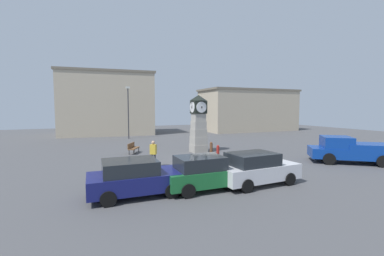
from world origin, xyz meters
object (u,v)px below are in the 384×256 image
(clock_tower, at_px, (199,124))
(bollard_mid_row, at_px, (218,152))
(street_lamp_near_road, at_px, (128,109))
(car_near_tower, at_px, (204,173))
(bench, at_px, (133,147))
(pickup_truck, at_px, (350,150))
(pedestrian_near_bench, at_px, (153,152))
(car_navy_sedan, at_px, (135,177))
(car_by_building, at_px, (256,168))
(bollard_near_tower, at_px, (211,148))

(clock_tower, xyz_separation_m, bollard_mid_row, (0.18, -3.19, -1.91))
(clock_tower, height_order, street_lamp_near_road, street_lamp_near_road)
(car_near_tower, distance_m, bench, 11.10)
(pickup_truck, relative_size, pedestrian_near_bench, 3.14)
(car_navy_sedan, bearing_deg, pedestrian_near_bench, 67.09)
(car_near_tower, bearing_deg, car_by_building, -5.85)
(clock_tower, xyz_separation_m, car_by_building, (-1.27, -9.78, -1.61))
(bollard_near_tower, xyz_separation_m, bollard_mid_row, (-0.21, -1.51, -0.02))
(bench, bearing_deg, car_near_tower, -82.87)
(clock_tower, xyz_separation_m, pedestrian_near_bench, (-5.11, -4.11, -1.43))
(car_by_building, height_order, street_lamp_near_road, street_lamp_near_road)
(pedestrian_near_bench, bearing_deg, car_by_building, -55.90)
(car_by_building, xyz_separation_m, pedestrian_near_bench, (-3.84, 5.67, 0.18))
(car_by_building, distance_m, street_lamp_near_road, 22.55)
(clock_tower, relative_size, car_near_tower, 1.25)
(bollard_mid_row, bearing_deg, bench, 139.92)
(bollard_mid_row, distance_m, car_near_tower, 7.59)
(bollard_mid_row, bearing_deg, clock_tower, 93.21)
(car_near_tower, xyz_separation_m, bench, (-1.38, 11.01, -0.28))
(street_lamp_near_road, bearing_deg, pedestrian_near_bench, -93.82)
(car_by_building, distance_m, bench, 12.04)
(bollard_near_tower, bearing_deg, car_navy_sedan, -135.79)
(bollard_mid_row, relative_size, pedestrian_near_bench, 0.60)
(clock_tower, xyz_separation_m, pickup_truck, (7.95, -8.25, -1.50))
(car_navy_sedan, bearing_deg, car_near_tower, -7.66)
(car_by_building, bearing_deg, car_near_tower, 174.15)
(clock_tower, height_order, bollard_mid_row, clock_tower)
(car_near_tower, distance_m, pickup_truck, 12.06)
(bollard_near_tower, bearing_deg, pedestrian_near_bench, -156.20)
(street_lamp_near_road, bearing_deg, bollard_mid_row, -75.00)
(clock_tower, xyz_separation_m, bench, (-5.42, 1.52, -1.91))
(street_lamp_near_road, bearing_deg, bench, -97.42)
(street_lamp_near_road, bearing_deg, clock_tower, -72.13)
(pedestrian_near_bench, bearing_deg, clock_tower, 38.81)
(car_near_tower, relative_size, street_lamp_near_road, 0.61)
(car_navy_sedan, distance_m, pedestrian_near_bench, 5.39)
(pedestrian_near_bench, relative_size, street_lamp_near_road, 0.27)
(bollard_near_tower, distance_m, car_navy_sedan, 10.59)
(clock_tower, xyz_separation_m, car_near_tower, (-4.04, -9.49, -1.62))
(pedestrian_near_bench, bearing_deg, pickup_truck, -17.58)
(bollard_near_tower, distance_m, street_lamp_near_road, 15.11)
(car_navy_sedan, height_order, car_near_tower, car_near_tower)
(car_navy_sedan, xyz_separation_m, pickup_truck, (15.16, 0.82, 0.12))
(clock_tower, relative_size, street_lamp_near_road, 0.76)
(pickup_truck, bearing_deg, clock_tower, 133.97)
(bollard_near_tower, bearing_deg, bollard_mid_row, -97.78)
(bench, bearing_deg, pedestrian_near_bench, -86.78)
(car_navy_sedan, height_order, car_by_building, car_by_building)
(bench, relative_size, pedestrian_near_bench, 0.95)
(car_navy_sedan, bearing_deg, car_by_building, -6.82)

